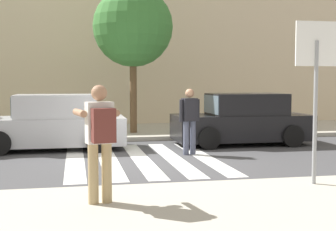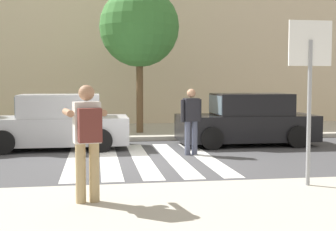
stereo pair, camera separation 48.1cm
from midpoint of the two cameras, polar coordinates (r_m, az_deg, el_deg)
ground_plane at (r=11.42m, az=-4.38°, el=-5.48°), size 120.00×120.00×0.00m
sidewalk_far at (r=17.33m, az=-6.78°, el=-1.96°), size 60.00×4.80×0.14m
building_facade_far at (r=21.70m, az=-7.79°, el=8.97°), size 56.00×4.00×7.48m
crosswalk_stripe_0 at (r=11.54m, az=-12.45°, el=-5.45°), size 0.44×5.20×0.01m
crosswalk_stripe_1 at (r=11.55m, az=-8.46°, el=-5.39°), size 0.44×5.20×0.01m
crosswalk_stripe_2 at (r=11.62m, az=-4.50°, el=-5.30°), size 0.44×5.20×0.01m
crosswalk_stripe_3 at (r=11.74m, az=-0.60°, el=-5.19°), size 0.44×5.20×0.01m
crosswalk_stripe_4 at (r=11.91m, az=3.20°, el=-5.06°), size 0.44×5.20×0.01m
stop_sign at (r=8.34m, az=16.01°, el=5.85°), size 0.76×0.08×2.80m
photographer_with_backpack at (r=6.84m, az=-10.29°, el=-2.16°), size 0.68×0.91×1.72m
pedestrian_crossing at (r=12.16m, az=1.51°, el=-0.26°), size 0.57×0.32×1.72m
parked_car_silver at (r=13.56m, az=-14.93°, el=-1.00°), size 4.10×1.92×1.55m
parked_car_black at (r=14.35m, az=8.14°, el=-0.62°), size 4.10×1.92×1.55m
street_tree_center at (r=16.32m, az=-5.15°, el=10.66°), size 2.74×2.74×5.01m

